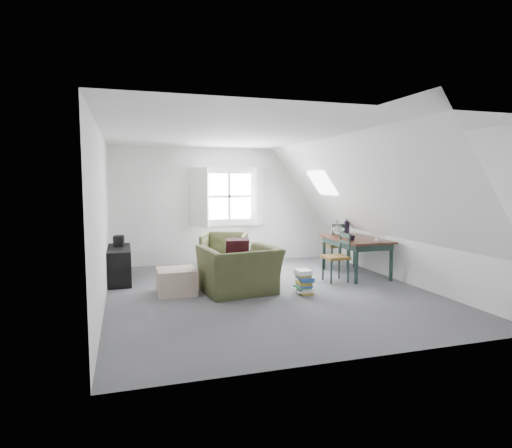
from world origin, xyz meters
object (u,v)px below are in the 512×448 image
object	(u,v)px
dining_chair_near	(337,256)
ottoman	(176,281)
dining_chair_far	(337,244)
magazine_stack	(304,282)
armchair_near	(240,293)
armchair_far	(225,272)
dining_table	(356,243)
media_shelf	(119,267)

from	to	relation	value
dining_chair_near	ottoman	bearing A→B (deg)	-91.92
dining_chair_far	magazine_stack	xyz separation A→B (m)	(-1.46, -1.69, -0.29)
armchair_near	dining_chair_far	world-z (taller)	dining_chair_far
armchair_far	dining_table	world-z (taller)	dining_table
dining_chair_far	dining_chair_near	bearing A→B (deg)	67.05
dining_table	armchair_near	bearing A→B (deg)	-164.95
ottoman	armchair_near	bearing A→B (deg)	-15.48
armchair_near	magazine_stack	world-z (taller)	magazine_stack
ottoman	dining_chair_far	world-z (taller)	dining_chair_far
dining_chair_near	magazine_stack	distance (m)	1.13
armchair_far	dining_chair_near	xyz separation A→B (m)	(1.76, -1.31, 0.45)
dining_chair_near	magazine_stack	world-z (taller)	dining_chair_near
dining_chair_far	media_shelf	world-z (taller)	dining_chair_far
armchair_near	magazine_stack	xyz separation A→B (m)	(0.97, -0.33, 0.19)
armchair_near	media_shelf	bearing A→B (deg)	-44.22
armchair_near	dining_chair_near	bearing A→B (deg)	-178.97
ottoman	magazine_stack	size ratio (longest dim) A/B	1.56
ottoman	magazine_stack	xyz separation A→B (m)	(1.93, -0.60, -0.01)
armchair_near	dining_table	distance (m)	2.61
armchair_near	ottoman	size ratio (longest dim) A/B	1.93
dining_table	dining_chair_near	world-z (taller)	dining_chair_near
dining_chair_far	dining_chair_near	world-z (taller)	dining_chair_far
media_shelf	magazine_stack	size ratio (longest dim) A/B	3.12
media_shelf	magazine_stack	bearing A→B (deg)	-31.65
ottoman	media_shelf	world-z (taller)	media_shelf
dining_table	media_shelf	world-z (taller)	dining_table
dining_chair_near	magazine_stack	xyz separation A→B (m)	(-0.91, -0.62, -0.26)
dining_table	dining_chair_far	distance (m)	0.73
armchair_far	armchair_near	bearing A→B (deg)	-72.80
armchair_far	dining_chair_near	world-z (taller)	dining_chair_near
armchair_near	dining_chair_far	distance (m)	2.83
magazine_stack	ottoman	bearing A→B (deg)	162.72
armchair_near	armchair_far	size ratio (longest dim) A/B	1.33
armchair_far	media_shelf	bearing A→B (deg)	-151.63
armchair_near	magazine_stack	bearing A→B (deg)	153.34
dining_table	ottoman	bearing A→B (deg)	-173.35
armchair_near	armchair_far	bearing A→B (deg)	-102.03
armchair_near	dining_table	xyz separation A→B (m)	(2.45, 0.64, 0.62)
magazine_stack	armchair_near	bearing A→B (deg)	160.96
armchair_far	ottoman	xyz separation A→B (m)	(-1.09, -1.33, 0.20)
dining_chair_near	armchair_near	bearing A→B (deg)	-83.66
magazine_stack	dining_chair_far	bearing A→B (deg)	49.19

